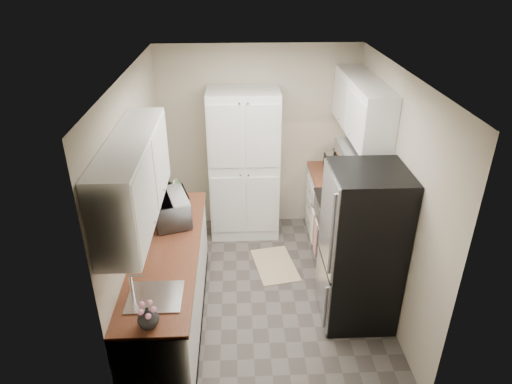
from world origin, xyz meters
TOP-DOWN VIEW (x-y plane):
  - ground at (0.00, 0.00)m, footprint 3.20×3.20m
  - room_shell at (-0.02, -0.01)m, footprint 2.64×3.24m
  - pantry_cabinet at (-0.20, 1.32)m, footprint 0.90×0.55m
  - base_cabinet_left at (-0.99, -0.43)m, footprint 0.60×2.30m
  - countertop_left at (-0.99, -0.43)m, footprint 0.63×2.33m
  - base_cabinet_right at (0.99, 1.19)m, footprint 0.60×0.80m
  - countertop_right at (0.99, 1.19)m, footprint 0.63×0.83m
  - electric_range at (0.97, 0.39)m, footprint 0.71×0.78m
  - refrigerator at (0.94, -0.41)m, footprint 0.70×0.72m
  - microwave at (-1.00, 0.08)m, footprint 0.51×0.62m
  - wine_bottle at (-1.07, 0.55)m, footprint 0.07×0.07m
  - flower_vase at (-0.99, -1.48)m, footprint 0.17×0.17m
  - cutting_board at (-0.96, 0.48)m, footprint 0.04×0.21m
  - toaster_oven at (1.04, 1.23)m, footprint 0.34×0.43m
  - fruit_basket at (1.05, 1.23)m, footprint 0.25×0.25m
  - kitchen_mat at (0.16, 0.48)m, footprint 0.59×0.82m

SIDE VIEW (x-z plane):
  - ground at x=0.00m, z-range 0.00..0.00m
  - kitchen_mat at x=0.16m, z-range 0.00..0.01m
  - base_cabinet_left at x=-0.99m, z-range 0.00..0.88m
  - base_cabinet_right at x=0.99m, z-range 0.00..0.88m
  - electric_range at x=0.97m, z-range -0.09..1.04m
  - refrigerator at x=0.94m, z-range 0.00..1.70m
  - countertop_left at x=-0.99m, z-range 0.88..0.92m
  - countertop_right at x=0.99m, z-range 0.88..0.92m
  - pantry_cabinet at x=-0.20m, z-range 0.00..2.00m
  - flower_vase at x=-0.99m, z-range 0.92..1.09m
  - toaster_oven at x=1.04m, z-range 0.92..1.17m
  - cutting_board at x=-0.96m, z-range 0.92..1.19m
  - wine_bottle at x=-1.07m, z-range 0.92..1.19m
  - microwave at x=-1.00m, z-range 0.92..1.22m
  - fruit_basket at x=1.05m, z-range 1.17..1.26m
  - room_shell at x=-0.02m, z-range 0.37..2.89m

